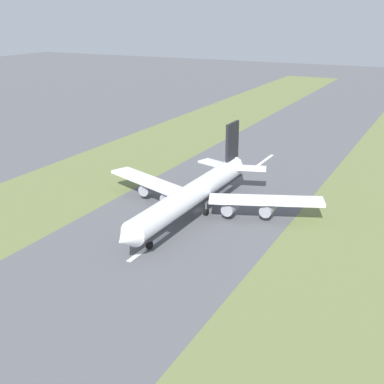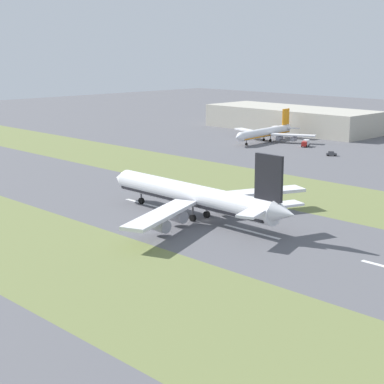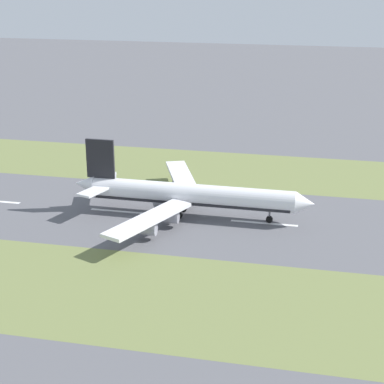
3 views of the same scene
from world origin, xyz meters
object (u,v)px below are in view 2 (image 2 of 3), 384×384
Objects in this scene: apron_car at (331,153)px; airplane_parked_apron at (266,133)px; service_truck at (306,143)px; terminal_building at (291,119)px; airplane_main_jet at (197,197)px.

airplane_parked_apron is at bearing 73.80° from apron_car.
service_truck is (-0.09, -23.18, -2.69)m from airplane_parked_apron.
airplane_parked_apron reaches higher than terminal_building.
service_truck is at bearing 59.78° from apron_car.
airplane_parked_apron is 10.59× the size of apron_car.
apron_car is (-56.97, -63.90, -5.18)m from terminal_building.
airplane_main_jet is 194.55m from terminal_building.
airplane_main_jet reaches higher than apron_car.
apron_car is at bearing -131.72° from terminal_building.
service_truck is 26.35m from apron_car.
airplane_main_jet reaches higher than service_truck.
service_truck is 1.39× the size of apron_car.
service_truck is at bearing -90.22° from airplane_parked_apron.
airplane_main_jet is 137.03m from service_truck.
airplane_parked_apron is 23.34m from service_truck.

